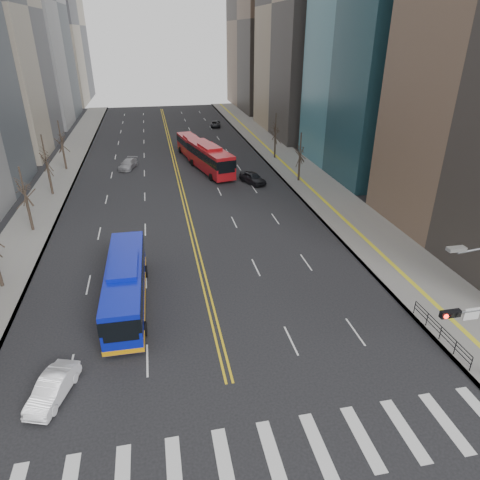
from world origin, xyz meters
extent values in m
plane|color=black|center=(0.00, 0.00, 0.00)|extent=(220.00, 220.00, 0.00)
cube|color=slate|center=(17.50, 45.00, 0.07)|extent=(7.00, 130.00, 0.15)
cube|color=slate|center=(-16.50, 45.00, 0.07)|extent=(5.00, 130.00, 0.15)
cube|color=silver|center=(-3.55, 0.00, 0.01)|extent=(0.70, 4.00, 0.01)
cube|color=silver|center=(-1.18, 0.00, 0.01)|extent=(0.70, 4.00, 0.01)
cube|color=silver|center=(1.18, 0.00, 0.01)|extent=(0.70, 4.00, 0.01)
cube|color=silver|center=(3.55, 0.00, 0.01)|extent=(0.70, 4.00, 0.01)
cube|color=silver|center=(5.91, 0.00, 0.01)|extent=(0.70, 4.00, 0.01)
cube|color=silver|center=(8.27, 0.00, 0.01)|extent=(0.70, 4.00, 0.01)
cube|color=silver|center=(10.64, 0.00, 0.01)|extent=(0.70, 4.00, 0.01)
cube|color=gold|center=(-0.20, 55.00, 0.01)|extent=(0.15, 100.00, 0.01)
cube|color=gold|center=(0.20, 55.00, 0.01)|extent=(0.15, 100.00, 0.01)
cube|color=gray|center=(-30.00, 93.00, 24.00)|extent=(20.00, 26.00, 48.00)
cube|color=gray|center=(30.00, 71.00, 23.00)|extent=(20.00, 26.00, 46.00)
cube|color=gray|center=(-29.00, 125.00, 20.00)|extent=(18.00, 30.00, 40.00)
cube|color=brown|center=(29.00, 103.00, 21.00)|extent=(18.00, 30.00, 42.00)
cube|color=black|center=(11.00, 2.00, 5.50)|extent=(1.10, 0.28, 0.38)
cylinder|color=#FF190C|center=(10.65, 1.84, 5.50)|extent=(0.24, 0.08, 0.24)
cylinder|color=black|center=(11.00, 1.84, 5.50)|extent=(0.24, 0.08, 0.24)
cylinder|color=black|center=(11.35, 1.84, 5.50)|extent=(0.24, 0.08, 0.24)
cube|color=silver|center=(12.30, 2.00, 5.30)|extent=(0.90, 0.06, 0.70)
cube|color=#999993|center=(10.40, 2.00, 9.30)|extent=(0.90, 0.35, 0.18)
cube|color=black|center=(14.30, 6.00, 1.15)|extent=(0.04, 6.00, 0.04)
cylinder|color=black|center=(14.30, 3.00, 0.65)|extent=(0.06, 0.06, 1.00)
cylinder|color=black|center=(14.30, 4.50, 0.65)|extent=(0.06, 0.06, 1.00)
cylinder|color=black|center=(14.30, 6.00, 0.65)|extent=(0.06, 0.06, 1.00)
cylinder|color=black|center=(14.30, 7.50, 0.65)|extent=(0.06, 0.06, 1.00)
cylinder|color=black|center=(14.30, 9.00, 0.65)|extent=(0.06, 0.06, 1.00)
cylinder|color=#2D221B|center=(-16.00, 30.00, 1.80)|extent=(0.28, 0.28, 3.60)
cylinder|color=#2D221B|center=(-16.00, 41.00, 2.00)|extent=(0.28, 0.28, 4.00)
cylinder|color=#2D221B|center=(-16.00, 52.00, 1.90)|extent=(0.28, 0.28, 3.80)
cylinder|color=#2D221B|center=(16.00, 40.00, 1.75)|extent=(0.28, 0.28, 3.50)
cylinder|color=#2D221B|center=(16.00, 52.00, 1.88)|extent=(0.28, 0.28, 3.75)
cube|color=#0B18A5|center=(-6.02, 14.47, 1.79)|extent=(2.70, 12.17, 2.89)
cube|color=black|center=(-6.02, 14.47, 2.36)|extent=(2.76, 12.19, 1.04)
cube|color=#0B18A5|center=(-6.02, 14.47, 3.34)|extent=(2.08, 4.28, 0.40)
cube|color=orange|center=(-6.02, 14.47, 0.55)|extent=(2.76, 12.19, 0.35)
cylinder|color=black|center=(-7.34, 10.61, 0.50)|extent=(0.31, 1.00, 1.00)
cylinder|color=black|center=(-4.81, 10.57, 0.50)|extent=(0.31, 1.00, 1.00)
cylinder|color=black|center=(-7.23, 18.37, 0.50)|extent=(0.31, 1.00, 1.00)
cylinder|color=black|center=(-4.70, 18.34, 0.50)|extent=(0.31, 1.00, 1.00)
cube|color=#AF1218|center=(4.78, 46.78, 1.96)|extent=(5.48, 12.60, 3.23)
cube|color=black|center=(4.78, 46.78, 2.57)|extent=(5.54, 12.64, 1.14)
cube|color=#AF1218|center=(4.78, 46.78, 3.68)|extent=(3.14, 4.69, 0.40)
cylinder|color=black|center=(4.30, 42.63, 0.50)|extent=(0.52, 1.04, 1.00)
cylinder|color=black|center=(7.03, 43.26, 0.50)|extent=(0.52, 1.04, 1.00)
cylinder|color=black|center=(2.54, 50.29, 0.50)|extent=(0.52, 1.04, 1.00)
cylinder|color=black|center=(5.26, 50.92, 0.50)|extent=(0.52, 1.04, 1.00)
cube|color=#AF1218|center=(3.03, 55.24, 1.72)|extent=(4.06, 10.87, 2.74)
cube|color=black|center=(3.03, 55.24, 2.27)|extent=(4.13, 10.90, 0.99)
cube|color=#AF1218|center=(3.03, 55.24, 3.19)|extent=(2.50, 3.98, 0.40)
cylinder|color=black|center=(2.38, 51.69, 0.50)|extent=(0.45, 1.03, 1.00)
cylinder|color=black|center=(4.76, 52.07, 0.50)|extent=(0.45, 1.03, 1.00)
cylinder|color=black|center=(1.30, 58.41, 0.50)|extent=(0.45, 1.03, 1.00)
cylinder|color=black|center=(3.69, 58.79, 0.50)|extent=(0.45, 1.03, 1.00)
imported|color=white|center=(-9.83, 6.00, 0.67)|extent=(2.64, 4.32, 1.34)
imported|color=black|center=(9.64, 40.37, 0.76)|extent=(3.36, 4.84, 1.53)
imported|color=#949398|center=(-7.01, 50.86, 0.67)|extent=(3.18, 4.97, 1.34)
imported|color=black|center=(10.45, 78.87, 0.61)|extent=(2.73, 4.64, 1.21)
camera|label=1|loc=(-3.19, -13.44, 18.52)|focal=32.00mm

